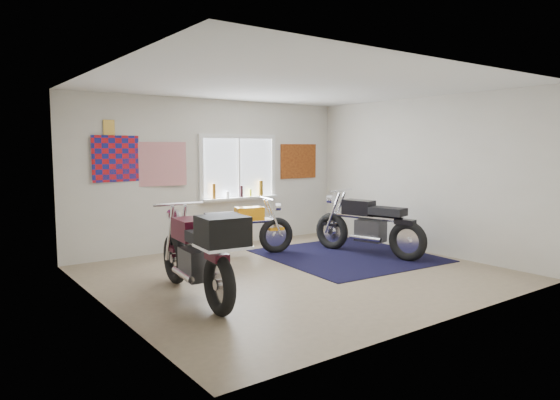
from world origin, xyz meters
TOP-DOWN VIEW (x-y plane):
  - ground at (0.00, 0.00)m, footprint 5.50×5.50m
  - room_shell at (0.00, 0.00)m, footprint 5.50×5.50m
  - navy_rug at (1.40, 0.43)m, footprint 2.68×2.77m
  - window_assembly at (0.50, 2.47)m, footprint 1.66×0.17m
  - oil_bottles at (0.56, 2.40)m, footprint 1.11×0.09m
  - flag_display at (-1.90, 2.48)m, footprint 1.60×0.10m
  - triumph_poster at (1.95, 2.48)m, footprint 0.90×0.03m
  - yellow_triumph at (-0.08, 1.50)m, footprint 1.93×0.67m
  - black_chrome_bike at (1.75, 0.30)m, footprint 0.77×2.12m
  - maroon_tourer at (-1.77, -0.36)m, footprint 0.75×2.21m

SIDE VIEW (x-z plane):
  - ground at x=0.00m, z-range 0.00..0.00m
  - navy_rug at x=1.40m, z-range 0.00..0.01m
  - yellow_triumph at x=-0.08m, z-range -0.06..0.92m
  - black_chrome_bike at x=1.75m, z-range -0.07..1.03m
  - maroon_tourer at x=-1.77m, z-range 0.02..1.15m
  - oil_bottles at x=0.56m, z-range 0.88..1.18m
  - window_assembly at x=0.50m, z-range 0.74..2.00m
  - triumph_poster at x=1.95m, z-range 1.20..1.90m
  - room_shell at x=0.00m, z-range -1.11..4.39m
  - flag_display at x=-1.90m, z-range 1.56..2.73m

